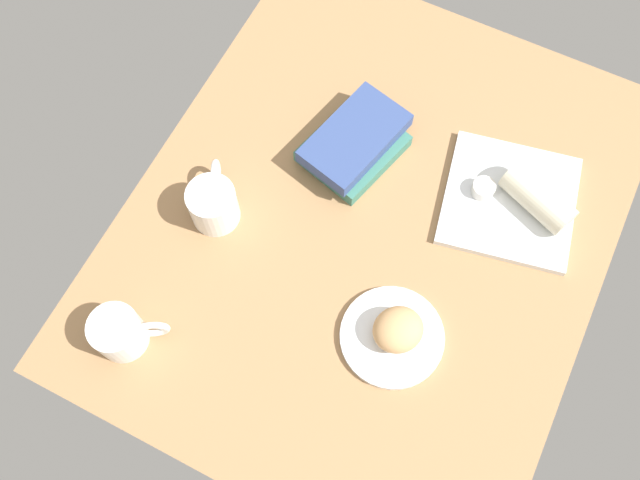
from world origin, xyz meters
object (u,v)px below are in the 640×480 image
at_px(sauce_cup, 483,188).
at_px(scone_pastry, 398,330).
at_px(breakfast_wrap, 538,198).
at_px(square_plate, 509,201).
at_px(book_stack, 354,143).
at_px(second_mug, 213,203).
at_px(coffee_mug, 120,332).
at_px(round_plate, 392,337).

bearing_deg(sauce_cup, scone_pastry, 174.29).
relative_size(sauce_cup, breakfast_wrap, 0.31).
bearing_deg(square_plate, scone_pastry, 165.51).
xyz_separation_m(book_stack, second_mug, (-0.25, 0.18, 0.01)).
bearing_deg(coffee_mug, breakfast_wrap, -44.74).
height_order(round_plate, second_mug, second_mug).
bearing_deg(sauce_cup, coffee_mug, 139.88).
bearing_deg(sauce_cup, square_plate, -80.02).
relative_size(scone_pastry, square_plate, 0.37).
distance_m(sauce_cup, second_mug, 0.52).
height_order(square_plate, coffee_mug, coffee_mug).
relative_size(round_plate, book_stack, 0.80).
relative_size(round_plate, scone_pastry, 2.06).
relative_size(sauce_cup, book_stack, 0.19).
distance_m(scone_pastry, coffee_mug, 0.49).
height_order(scone_pastry, square_plate, scone_pastry).
distance_m(scone_pastry, second_mug, 0.42).
xyz_separation_m(scone_pastry, breakfast_wrap, (0.35, -0.13, 0.00)).
height_order(sauce_cup, second_mug, second_mug).
xyz_separation_m(round_plate, second_mug, (0.08, 0.41, 0.04)).
xyz_separation_m(round_plate, book_stack, (0.32, 0.23, 0.03)).
height_order(round_plate, book_stack, book_stack).
distance_m(scone_pastry, sauce_cup, 0.34).
bearing_deg(second_mug, sauce_cup, -59.16).
distance_m(square_plate, sauce_cup, 0.06).
distance_m(square_plate, book_stack, 0.33).
xyz_separation_m(breakfast_wrap, coffee_mug, (-0.58, 0.57, -0.00)).
relative_size(round_plate, breakfast_wrap, 1.30).
distance_m(scone_pastry, square_plate, 0.36).
distance_m(sauce_cup, breakfast_wrap, 0.10).
bearing_deg(scone_pastry, breakfast_wrap, -20.76).
distance_m(breakfast_wrap, book_stack, 0.37).
height_order(breakfast_wrap, coffee_mug, coffee_mug).
bearing_deg(square_plate, book_stack, 95.79).
distance_m(round_plate, coffee_mug, 0.49).
bearing_deg(round_plate, sauce_cup, -6.43).
relative_size(scone_pastry, second_mug, 0.68).
distance_m(book_stack, second_mug, 0.31).
height_order(sauce_cup, breakfast_wrap, breakfast_wrap).
distance_m(square_plate, second_mug, 0.58).
distance_m(square_plate, coffee_mug, 0.78).
relative_size(round_plate, coffee_mug, 1.51).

